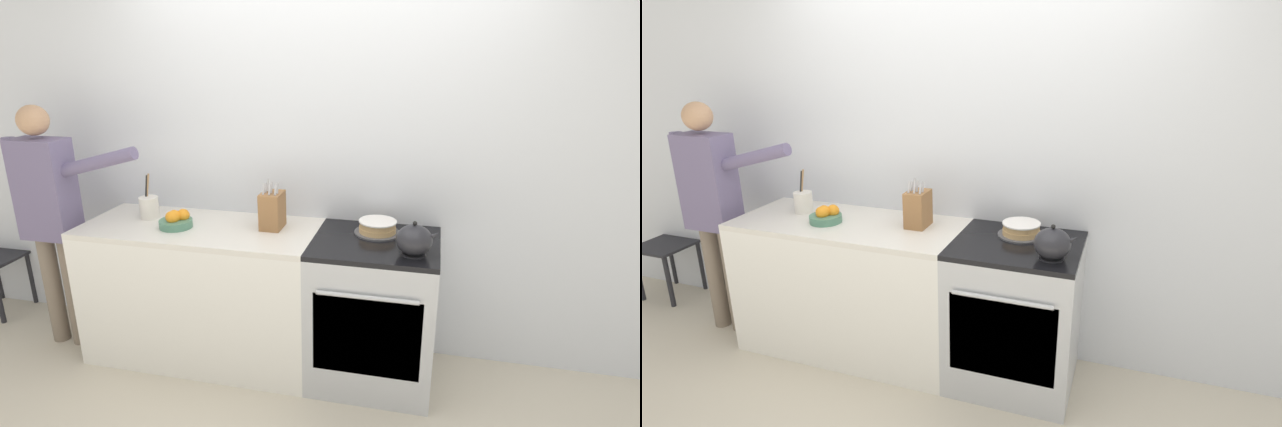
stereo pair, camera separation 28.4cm
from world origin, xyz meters
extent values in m
plane|color=beige|center=(0.00, 0.00, 0.00)|extent=(16.00, 16.00, 0.00)
cube|color=silver|center=(0.00, 0.65, 1.30)|extent=(8.00, 0.04, 2.60)
cube|color=white|center=(-0.73, 0.32, 0.43)|extent=(1.47, 0.63, 0.86)
cube|color=silver|center=(-0.73, 0.32, 0.88)|extent=(1.47, 0.63, 0.03)
cube|color=#B7BABF|center=(0.37, 0.32, 0.43)|extent=(0.72, 0.63, 0.87)
cube|color=black|center=(0.37, 0.01, 0.46)|extent=(0.59, 0.01, 0.48)
cylinder|color=#B7BABF|center=(0.37, -0.02, 0.71)|extent=(0.54, 0.02, 0.02)
cube|color=black|center=(0.37, 0.32, 0.88)|extent=(0.72, 0.63, 0.03)
cylinder|color=#4C4C51|center=(0.36, 0.43, 0.90)|extent=(0.27, 0.27, 0.01)
cylinder|color=tan|center=(0.36, 0.43, 0.92)|extent=(0.22, 0.22, 0.03)
cylinder|color=tan|center=(0.36, 0.43, 0.96)|extent=(0.21, 0.21, 0.03)
cylinder|color=white|center=(0.36, 0.43, 0.97)|extent=(0.22, 0.22, 0.01)
cylinder|color=#232328|center=(0.58, 0.16, 0.90)|extent=(0.14, 0.14, 0.01)
ellipsoid|color=#232328|center=(0.58, 0.16, 0.98)|extent=(0.19, 0.19, 0.16)
cone|color=#232328|center=(0.68, 0.16, 1.01)|extent=(0.10, 0.04, 0.09)
sphere|color=black|center=(0.58, 0.16, 1.08)|extent=(0.02, 0.02, 0.02)
cube|color=olive|center=(-0.27, 0.39, 1.01)|extent=(0.12, 0.17, 0.22)
cylinder|color=#B2B2B7|center=(-0.31, 0.35, 1.15)|extent=(0.01, 0.03, 0.07)
cylinder|color=#B2B2B7|center=(-0.27, 0.35, 1.15)|extent=(0.01, 0.03, 0.07)
cylinder|color=#B2B2B7|center=(-0.24, 0.35, 1.15)|extent=(0.01, 0.03, 0.07)
cylinder|color=#B2B2B7|center=(-0.31, 0.39, 1.15)|extent=(0.01, 0.03, 0.06)
cylinder|color=#B2B2B7|center=(-0.27, 0.39, 1.15)|extent=(0.01, 0.03, 0.07)
cylinder|color=#B2B2B7|center=(-0.24, 0.39, 1.15)|extent=(0.01, 0.03, 0.07)
cylinder|color=#B2B2B7|center=(-0.31, 0.42, 1.16)|extent=(0.01, 0.04, 0.07)
cylinder|color=silver|center=(-1.11, 0.39, 0.97)|extent=(0.12, 0.12, 0.14)
cylinder|color=#A37A51|center=(-1.12, 0.41, 1.07)|extent=(0.04, 0.03, 0.24)
cylinder|color=black|center=(-1.13, 0.40, 1.06)|extent=(0.03, 0.04, 0.23)
cylinder|color=#4C7F66|center=(-0.86, 0.26, 0.92)|extent=(0.20, 0.20, 0.05)
sphere|color=orange|center=(-0.88, 0.26, 0.97)|extent=(0.07, 0.07, 0.07)
sphere|color=orange|center=(-0.86, 0.24, 0.97)|extent=(0.08, 0.08, 0.08)
sphere|color=orange|center=(-0.82, 0.30, 0.97)|extent=(0.08, 0.08, 0.08)
sphere|color=orange|center=(-0.86, 0.26, 0.97)|extent=(0.08, 0.08, 0.08)
cylinder|color=#7A6B5B|center=(-1.80, 0.23, 0.39)|extent=(0.11, 0.11, 0.78)
cylinder|color=#7A6B5B|center=(-1.64, 0.23, 0.39)|extent=(0.11, 0.11, 0.78)
cube|color=slate|center=(-1.72, 0.23, 1.10)|extent=(0.34, 0.20, 0.64)
cylinder|color=slate|center=(-1.93, 0.23, 1.14)|extent=(0.08, 0.08, 0.54)
cylinder|color=slate|center=(-1.32, 0.23, 1.29)|extent=(0.55, 0.08, 0.22)
sphere|color=tan|center=(-1.72, 0.23, 1.53)|extent=(0.19, 0.19, 0.19)
cylinder|color=#232328|center=(-2.38, 0.31, 0.21)|extent=(0.04, 0.04, 0.43)
cylinder|color=#232328|center=(-2.70, 0.63, 0.21)|extent=(0.04, 0.04, 0.43)
cylinder|color=#232328|center=(-2.38, 0.63, 0.21)|extent=(0.04, 0.04, 0.43)
cube|color=#232328|center=(-2.54, 0.47, 0.44)|extent=(0.40, 0.40, 0.02)
cube|color=#232328|center=(-2.54, 0.66, 0.65)|extent=(0.40, 0.03, 0.40)
camera|label=1|loc=(0.65, -2.34, 1.95)|focal=28.00mm
camera|label=2|loc=(0.92, -2.26, 1.95)|focal=28.00mm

